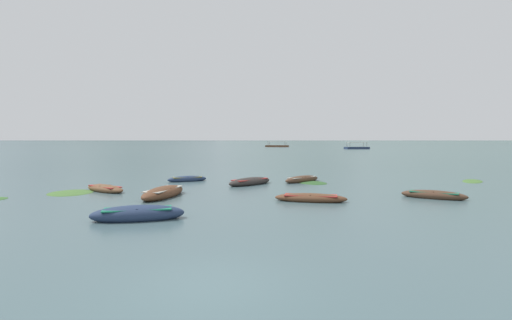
{
  "coord_description": "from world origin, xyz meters",
  "views": [
    {
      "loc": [
        1.72,
        -8.14,
        3.34
      ],
      "look_at": [
        -1.51,
        34.59,
        0.94
      ],
      "focal_mm": 26.03,
      "sensor_mm": 36.0,
      "label": 1
    }
  ],
  "objects_px": {
    "rowboat_1": "(311,198)",
    "rowboat_8": "(105,189)",
    "rowboat_5": "(302,179)",
    "ferry_0": "(357,148)",
    "rowboat_3": "(138,214)",
    "rowboat_6": "(187,179)",
    "ferry_1": "(277,146)",
    "rowboat_0": "(163,193)",
    "rowboat_2": "(250,182)",
    "rowboat_4": "(434,195)"
  },
  "relations": [
    {
      "from": "rowboat_5",
      "to": "rowboat_2",
      "type": "bearing_deg",
      "value": -152.28
    },
    {
      "from": "rowboat_5",
      "to": "ferry_0",
      "type": "height_order",
      "value": "ferry_0"
    },
    {
      "from": "rowboat_5",
      "to": "rowboat_6",
      "type": "distance_m",
      "value": 9.11
    },
    {
      "from": "rowboat_5",
      "to": "rowboat_3",
      "type": "bearing_deg",
      "value": -117.51
    },
    {
      "from": "rowboat_3",
      "to": "ferry_0",
      "type": "height_order",
      "value": "ferry_0"
    },
    {
      "from": "rowboat_4",
      "to": "rowboat_6",
      "type": "bearing_deg",
      "value": 155.68
    },
    {
      "from": "rowboat_0",
      "to": "rowboat_6",
      "type": "height_order",
      "value": "rowboat_0"
    },
    {
      "from": "rowboat_0",
      "to": "rowboat_1",
      "type": "bearing_deg",
      "value": -6.31
    },
    {
      "from": "rowboat_1",
      "to": "ferry_0",
      "type": "bearing_deg",
      "value": 77.9
    },
    {
      "from": "rowboat_3",
      "to": "rowboat_8",
      "type": "xyz_separation_m",
      "value": [
        -5.4,
        7.99,
        -0.06
      ]
    },
    {
      "from": "rowboat_8",
      "to": "ferry_0",
      "type": "distance_m",
      "value": 111.69
    },
    {
      "from": "rowboat_6",
      "to": "rowboat_8",
      "type": "relative_size",
      "value": 0.87
    },
    {
      "from": "ferry_1",
      "to": "rowboat_6",
      "type": "bearing_deg",
      "value": -92.01
    },
    {
      "from": "rowboat_6",
      "to": "ferry_0",
      "type": "height_order",
      "value": "ferry_0"
    },
    {
      "from": "rowboat_6",
      "to": "rowboat_5",
      "type": "bearing_deg",
      "value": 2.32
    },
    {
      "from": "rowboat_8",
      "to": "rowboat_1",
      "type": "bearing_deg",
      "value": -12.37
    },
    {
      "from": "rowboat_0",
      "to": "rowboat_8",
      "type": "relative_size",
      "value": 1.26
    },
    {
      "from": "rowboat_1",
      "to": "ferry_1",
      "type": "xyz_separation_m",
      "value": [
        -4.5,
        140.72,
        0.28
      ]
    },
    {
      "from": "rowboat_8",
      "to": "ferry_1",
      "type": "height_order",
      "value": "ferry_1"
    },
    {
      "from": "rowboat_1",
      "to": "rowboat_8",
      "type": "xyz_separation_m",
      "value": [
        -12.9,
        2.83,
        0.0
      ]
    },
    {
      "from": "rowboat_0",
      "to": "ferry_0",
      "type": "xyz_separation_m",
      "value": [
        31.71,
        107.57,
        0.21
      ]
    },
    {
      "from": "rowboat_2",
      "to": "rowboat_3",
      "type": "xyz_separation_m",
      "value": [
        -3.55,
        -12.3,
        0.03
      ]
    },
    {
      "from": "rowboat_0",
      "to": "ferry_0",
      "type": "distance_m",
      "value": 112.14
    },
    {
      "from": "rowboat_2",
      "to": "rowboat_8",
      "type": "bearing_deg",
      "value": -154.31
    },
    {
      "from": "rowboat_2",
      "to": "ferry_1",
      "type": "distance_m",
      "value": 133.59
    },
    {
      "from": "rowboat_1",
      "to": "rowboat_8",
      "type": "bearing_deg",
      "value": 167.63
    },
    {
      "from": "rowboat_2",
      "to": "rowboat_5",
      "type": "distance_m",
      "value": 4.44
    },
    {
      "from": "rowboat_4",
      "to": "ferry_1",
      "type": "bearing_deg",
      "value": 94.73
    },
    {
      "from": "rowboat_1",
      "to": "rowboat_3",
      "type": "height_order",
      "value": "rowboat_3"
    },
    {
      "from": "rowboat_3",
      "to": "rowboat_8",
      "type": "height_order",
      "value": "rowboat_3"
    },
    {
      "from": "rowboat_2",
      "to": "ferry_1",
      "type": "bearing_deg",
      "value": 90.24
    },
    {
      "from": "rowboat_5",
      "to": "ferry_1",
      "type": "bearing_deg",
      "value": 91.95
    },
    {
      "from": "rowboat_0",
      "to": "rowboat_5",
      "type": "xyz_separation_m",
      "value": [
        8.42,
        8.26,
        -0.05
      ]
    },
    {
      "from": "ferry_1",
      "to": "ferry_0",
      "type": "bearing_deg",
      "value": -49.25
    },
    {
      "from": "rowboat_1",
      "to": "ferry_1",
      "type": "relative_size",
      "value": 0.39
    },
    {
      "from": "rowboat_5",
      "to": "rowboat_6",
      "type": "bearing_deg",
      "value": -177.68
    },
    {
      "from": "rowboat_4",
      "to": "rowboat_8",
      "type": "bearing_deg",
      "value": 176.27
    },
    {
      "from": "rowboat_0",
      "to": "ferry_1",
      "type": "distance_m",
      "value": 139.85
    },
    {
      "from": "ferry_1",
      "to": "rowboat_1",
      "type": "bearing_deg",
      "value": -88.17
    },
    {
      "from": "rowboat_0",
      "to": "rowboat_1",
      "type": "height_order",
      "value": "rowboat_0"
    },
    {
      "from": "rowboat_2",
      "to": "ferry_0",
      "type": "bearing_deg",
      "value": 74.97
    },
    {
      "from": "rowboat_4",
      "to": "ferry_1",
      "type": "height_order",
      "value": "ferry_1"
    },
    {
      "from": "rowboat_4",
      "to": "rowboat_5",
      "type": "xyz_separation_m",
      "value": [
        -7.04,
        7.67,
        0.01
      ]
    },
    {
      "from": "rowboat_5",
      "to": "rowboat_6",
      "type": "height_order",
      "value": "rowboat_5"
    },
    {
      "from": "rowboat_1",
      "to": "rowboat_6",
      "type": "bearing_deg",
      "value": 135.93
    },
    {
      "from": "rowboat_0",
      "to": "rowboat_4",
      "type": "bearing_deg",
      "value": 2.21
    },
    {
      "from": "rowboat_1",
      "to": "ferry_0",
      "type": "distance_m",
      "value": 110.97
    },
    {
      "from": "rowboat_0",
      "to": "rowboat_8",
      "type": "distance_m",
      "value": 4.84
    },
    {
      "from": "rowboat_8",
      "to": "rowboat_5",
      "type": "bearing_deg",
      "value": 26.32
    },
    {
      "from": "rowboat_3",
      "to": "ferry_0",
      "type": "distance_m",
      "value": 117.75
    }
  ]
}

